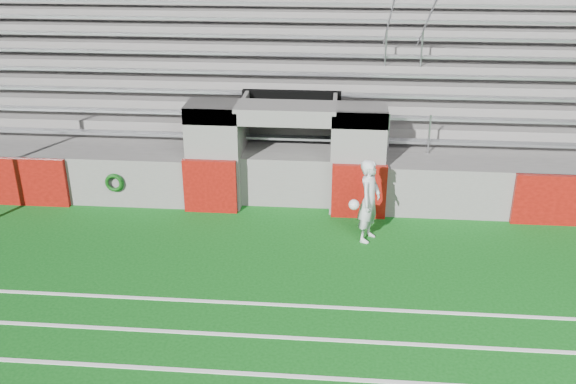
{
  "coord_description": "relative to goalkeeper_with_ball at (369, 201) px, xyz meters",
  "views": [
    {
      "loc": [
        1.32,
        -11.15,
        6.8
      ],
      "look_at": [
        0.2,
        1.8,
        1.1
      ],
      "focal_mm": 40.0,
      "sensor_mm": 36.0,
      "label": 1
    }
  ],
  "objects": [
    {
      "name": "goalkeeper_with_ball",
      "position": [
        0.0,
        0.0,
        0.0
      ],
      "size": [
        0.8,
        0.82,
        1.9
      ],
      "color": "silver",
      "rests_on": "ground"
    },
    {
      "name": "hose_coil",
      "position": [
        -6.18,
        1.12,
        -0.26
      ],
      "size": [
        0.49,
        0.14,
        0.49
      ],
      "color": "#0E4713",
      "rests_on": "ground"
    },
    {
      "name": "stadium_structure",
      "position": [
        -1.99,
        6.16,
        0.54
      ],
      "size": [
        26.0,
        8.48,
        5.42
      ],
      "color": "#5E5C59",
      "rests_on": "ground"
    },
    {
      "name": "ground",
      "position": [
        -1.99,
        -1.81,
        -0.95
      ],
      "size": [
        90.0,
        90.0,
        0.0
      ],
      "primitive_type": "plane",
      "color": "#0D4E12",
      "rests_on": "ground"
    }
  ]
}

